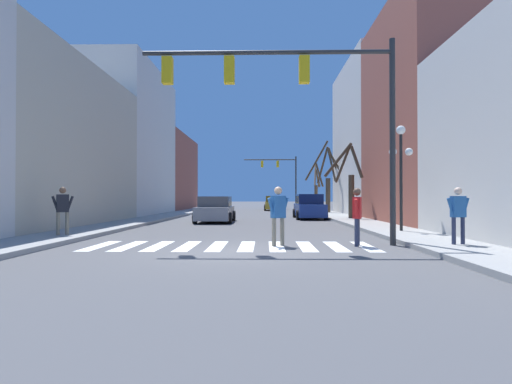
{
  "coord_description": "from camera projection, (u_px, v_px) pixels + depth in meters",
  "views": [
    {
      "loc": [
        0.98,
        -10.91,
        1.5
      ],
      "look_at": [
        0.13,
        30.15,
        2.01
      ],
      "focal_mm": 28.0,
      "sensor_mm": 36.0,
      "label": 1
    }
  ],
  "objects": [
    {
      "name": "traffic_signal_near",
      "position": [
        298.0,
        91.0,
        12.45
      ],
      "size": [
        7.9,
        0.28,
        6.43
      ],
      "color": "#2D2D2D",
      "rests_on": "ground_plane"
    },
    {
      "name": "pedestrian_crossing_street",
      "position": [
        458.0,
        211.0,
        11.36
      ],
      "size": [
        0.7,
        0.27,
        1.62
      ],
      "rotation": [
        0.0,
        0.0,
        0.16
      ],
      "color": "#282D47",
      "rests_on": "sidewalk_right"
    },
    {
      "name": "crosswalk_stripes",
      "position": [
        232.0,
        246.0,
        12.1
      ],
      "size": [
        8.55,
        2.6,
        0.01
      ],
      "color": "white",
      "rests_on": "ground_plane"
    },
    {
      "name": "pedestrian_waiting_at_curb",
      "position": [
        278.0,
        211.0,
        12.18
      ],
      "size": [
        0.7,
        0.51,
        1.81
      ],
      "rotation": [
        0.0,
        0.0,
        0.59
      ],
      "color": "#7A705B",
      "rests_on": "ground_plane"
    },
    {
      "name": "sidewalk_left",
      "position": [
        0.0,
        248.0,
        11.04
      ],
      "size": [
        2.28,
        90.0,
        0.15
      ],
      "color": "gray",
      "rests_on": "ground_plane"
    },
    {
      "name": "sidewalk_right",
      "position": [
        463.0,
        250.0,
        10.77
      ],
      "size": [
        2.28,
        90.0,
        0.15
      ],
      "color": "gray",
      "rests_on": "ground_plane"
    },
    {
      "name": "street_lamp_right_corner",
      "position": [
        401.0,
        156.0,
        15.97
      ],
      "size": [
        0.95,
        0.36,
        4.21
      ],
      "color": "black",
      "rests_on": "sidewalk_right"
    },
    {
      "name": "pedestrian_near_right_corner",
      "position": [
        357.0,
        212.0,
        12.18
      ],
      "size": [
        0.36,
        0.75,
        1.77
      ],
      "rotation": [
        0.0,
        0.0,
        1.23
      ],
      "color": "#282D47",
      "rests_on": "ground_plane"
    },
    {
      "name": "street_tree_left_mid",
      "position": [
        328.0,
        179.0,
        35.38
      ],
      "size": [
        3.48,
        2.89,
        6.38
      ],
      "color": "#473828",
      "rests_on": "sidewalk_right"
    },
    {
      "name": "building_row_right",
      "position": [
        427.0,
        130.0,
        23.23
      ],
      "size": [
        6.0,
        33.13,
        12.23
      ],
      "color": "beige",
      "rests_on": "ground_plane"
    },
    {
      "name": "ground_plane",
      "position": [
        228.0,
        252.0,
        10.9
      ],
      "size": [
        240.0,
        240.0,
        0.0
      ],
      "primitive_type": "plane",
      "color": "#4C4C4F"
    },
    {
      "name": "traffic_signal_far",
      "position": [
        281.0,
        171.0,
        50.22
      ],
      "size": [
        6.64,
        0.28,
        6.61
      ],
      "color": "#2D2D2D",
      "rests_on": "ground_plane"
    },
    {
      "name": "street_tree_left_far",
      "position": [
        317.0,
        188.0,
        38.18
      ],
      "size": [
        1.04,
        3.16,
        4.76
      ],
      "color": "brown",
      "rests_on": "sidewalk_right"
    },
    {
      "name": "building_row_left",
      "position": [
        101.0,
        150.0,
        27.99
      ],
      "size": [
        6.0,
        45.63,
        11.71
      ],
      "color": "beige",
      "rests_on": "ground_plane"
    },
    {
      "name": "car_parked_left_far",
      "position": [
        215.0,
        210.0,
        23.69
      ],
      "size": [
        2.18,
        4.36,
        1.53
      ],
      "rotation": [
        0.0,
        0.0,
        -1.57
      ],
      "color": "gray",
      "rests_on": "ground_plane"
    },
    {
      "name": "car_parked_left_mid",
      "position": [
        309.0,
        207.0,
        27.47
      ],
      "size": [
        2.03,
        4.89,
        1.69
      ],
      "rotation": [
        0.0,
        0.0,
        1.57
      ],
      "color": "navy",
      "rests_on": "ground_plane"
    },
    {
      "name": "street_tree_left_near",
      "position": [
        349.0,
        182.0,
        25.49
      ],
      "size": [
        2.38,
        1.9,
        4.84
      ],
      "color": "#473828",
      "rests_on": "sidewalk_right"
    },
    {
      "name": "pedestrian_on_right_sidewalk",
      "position": [
        63.0,
        207.0,
        14.13
      ],
      "size": [
        0.66,
        0.46,
        1.7
      ],
      "rotation": [
        0.0,
        0.0,
        3.7
      ],
      "color": "#7A705B",
      "rests_on": "sidewalk_left"
    },
    {
      "name": "car_parked_left_near",
      "position": [
        273.0,
        204.0,
        44.59
      ],
      "size": [
        2.03,
        4.36,
        1.61
      ],
      "rotation": [
        0.0,
        0.0,
        1.57
      ],
      "color": "#A38423",
      "rests_on": "ground_plane"
    }
  ]
}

